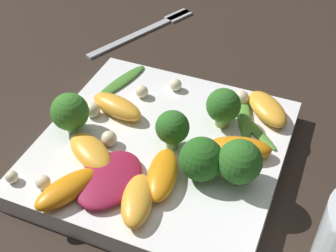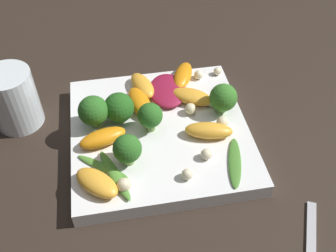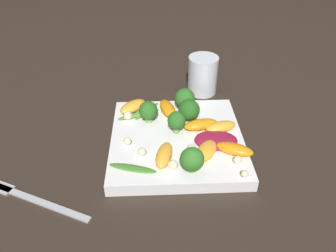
{
  "view_description": "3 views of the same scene",
  "coord_description": "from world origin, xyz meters",
  "views": [
    {
      "loc": [
        -0.14,
        0.33,
        0.37
      ],
      "look_at": [
        -0.0,
        -0.01,
        0.04
      ],
      "focal_mm": 50.0,
      "sensor_mm": 36.0,
      "label": 1
    },
    {
      "loc": [
        -0.06,
        -0.38,
        0.43
      ],
      "look_at": [
        0.01,
        -0.01,
        0.03
      ],
      "focal_mm": 42.0,
      "sensor_mm": 36.0,
      "label": 2
    },
    {
      "loc": [
        0.49,
        -0.04,
        0.41
      ],
      "look_at": [
        -0.01,
        -0.02,
        0.04
      ],
      "focal_mm": 35.0,
      "sensor_mm": 36.0,
      "label": 3
    }
  ],
  "objects": [
    {
      "name": "macadamia_nut_1",
      "position": [
        0.05,
        -0.07,
        0.03
      ],
      "size": [
        0.02,
        0.02,
        0.02
      ],
      "color": "beige",
      "rests_on": "plate"
    },
    {
      "name": "orange_segment_5",
      "position": [
        0.05,
        0.1,
        0.03
      ],
      "size": [
        0.05,
        0.07,
        0.02
      ],
      "color": "orange",
      "rests_on": "plate"
    },
    {
      "name": "ground_plane",
      "position": [
        0.0,
        0.0,
        0.0
      ],
      "size": [
        2.4,
        2.4,
        0.0
      ],
      "primitive_type": "plane",
      "color": "#2D231C"
    },
    {
      "name": "arugula_sprig_0",
      "position": [
        0.09,
        -0.08,
        0.03
      ],
      "size": [
        0.04,
        0.09,
        0.0
      ],
      "color": "#47842D",
      "rests_on": "plate"
    },
    {
      "name": "broccoli_floret_0",
      "position": [
        -0.05,
        0.03,
        0.05
      ],
      "size": [
        0.04,
        0.04,
        0.04
      ],
      "color": "#84AD5B",
      "rests_on": "plate"
    },
    {
      "name": "arugula_sprig_1",
      "position": [
        -0.07,
        -0.08,
        0.03
      ],
      "size": [
        0.04,
        0.09,
        0.01
      ],
      "color": "#518E33",
      "rests_on": "plate"
    },
    {
      "name": "macadamia_nut_2",
      "position": [
        0.09,
        -0.01,
        0.03
      ],
      "size": [
        0.02,
        0.02,
        0.02
      ],
      "color": "beige",
      "rests_on": "plate"
    },
    {
      "name": "orange_segment_3",
      "position": [
        -0.09,
        -0.09,
        0.03
      ],
      "size": [
        0.07,
        0.07,
        0.02
      ],
      "color": "#FCAD33",
      "rests_on": "plate"
    },
    {
      "name": "macadamia_nut_3",
      "position": [
        0.05,
        0.02,
        0.03
      ],
      "size": [
        0.02,
        0.02,
        0.02
      ],
      "color": "beige",
      "rests_on": "plate"
    },
    {
      "name": "radicchio_leaf_0",
      "position": [
        0.02,
        0.07,
        0.03
      ],
      "size": [
        0.06,
        0.08,
        0.01
      ],
      "color": "maroon",
      "rests_on": "plate"
    },
    {
      "name": "macadamia_nut_7",
      "position": [
        0.02,
        -0.09,
        0.03
      ],
      "size": [
        0.01,
        0.01,
        0.01
      ],
      "color": "beige",
      "rests_on": "plate"
    },
    {
      "name": "macadamia_nut_4",
      "position": [
        0.08,
        0.03,
        0.03
      ],
      "size": [
        0.01,
        0.01,
        0.01
      ],
      "color": "beige",
      "rests_on": "plate"
    },
    {
      "name": "arugula_sprig_2",
      "position": [
        -0.08,
        -0.06,
        0.03
      ],
      "size": [
        0.07,
        0.06,
        0.0
      ],
      "color": "#518E33",
      "rests_on": "plate"
    },
    {
      "name": "broccoli_floret_2",
      "position": [
        -0.09,
        0.02,
        0.05
      ],
      "size": [
        0.04,
        0.04,
        0.05
      ],
      "color": "#84AD5B",
      "rests_on": "plate"
    },
    {
      "name": "orange_segment_0",
      "position": [
        -0.01,
        0.09,
        0.03
      ],
      "size": [
        0.04,
        0.07,
        0.02
      ],
      "color": "#FCAD33",
      "rests_on": "plate"
    },
    {
      "name": "drinking_glass",
      "position": [
        -0.2,
        0.07,
        0.05
      ],
      "size": [
        0.07,
        0.07,
        0.09
      ],
      "color": "white",
      "rests_on": "ground_plane"
    },
    {
      "name": "orange_segment_1",
      "position": [
        -0.08,
        -0.01,
        0.03
      ],
      "size": [
        0.07,
        0.04,
        0.02
      ],
      "color": "orange",
      "rests_on": "plate"
    },
    {
      "name": "orange_segment_6",
      "position": [
        -0.02,
        0.05,
        0.03
      ],
      "size": [
        0.04,
        0.07,
        0.02
      ],
      "color": "orange",
      "rests_on": "plate"
    },
    {
      "name": "broccoli_floret_3",
      "position": [
        -0.01,
        0.0,
        0.05
      ],
      "size": [
        0.04,
        0.04,
        0.04
      ],
      "color": "#7A9E51",
      "rests_on": "plate"
    },
    {
      "name": "orange_segment_4",
      "position": [
        0.06,
        0.05,
        0.03
      ],
      "size": [
        0.07,
        0.06,
        0.02
      ],
      "color": "#FCAD33",
      "rests_on": "plate"
    },
    {
      "name": "orange_segment_2",
      "position": [
        0.06,
        -0.03,
        0.03
      ],
      "size": [
        0.07,
        0.04,
        0.02
      ],
      "color": "#FCAD33",
      "rests_on": "plate"
    },
    {
      "name": "broccoli_floret_4",
      "position": [
        0.1,
        0.02,
        0.05
      ],
      "size": [
        0.04,
        0.04,
        0.05
      ],
      "color": "#84AD5B",
      "rests_on": "plate"
    },
    {
      "name": "macadamia_nut_0",
      "position": [
        0.11,
        0.1,
        0.03
      ],
      "size": [
        0.01,
        0.01,
        0.01
      ],
      "color": "beige",
      "rests_on": "plate"
    },
    {
      "name": "macadamia_nut_5",
      "position": [
        -0.06,
        -0.1,
        0.03
      ],
      "size": [
        0.02,
        0.02,
        0.02
      ],
      "color": "beige",
      "rests_on": "plate"
    },
    {
      "name": "plate",
      "position": [
        0.0,
        0.0,
        0.01
      ],
      "size": [
        0.25,
        0.25,
        0.02
      ],
      "color": "white",
      "rests_on": "ground_plane"
    },
    {
      "name": "macadamia_nut_6",
      "position": [
        0.08,
        0.1,
        0.03
      ],
      "size": [
        0.01,
        0.01,
        0.01
      ],
      "color": "beige",
      "rests_on": "plate"
    },
    {
      "name": "broccoli_floret_1",
      "position": [
        -0.05,
        -0.05,
        0.05
      ],
      "size": [
        0.04,
        0.04,
        0.05
      ],
      "color": "#84AD5B",
      "rests_on": "plate"
    }
  ]
}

